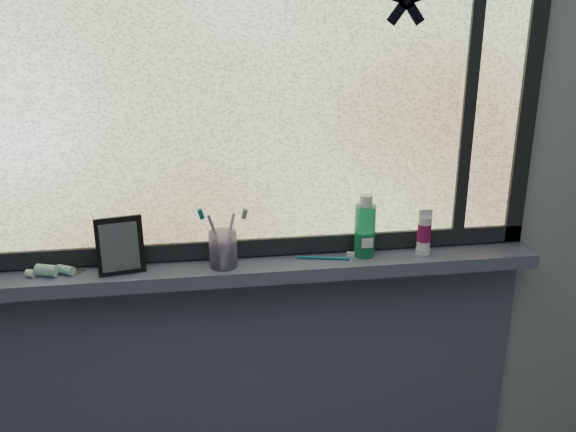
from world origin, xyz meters
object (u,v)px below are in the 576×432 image
(mouthwash_bottle, at_px, (365,226))
(cream_tube, at_px, (424,230))
(vanity_mirror, at_px, (120,245))
(toothbrush_cup, at_px, (223,249))

(mouthwash_bottle, height_order, cream_tube, mouthwash_bottle)
(vanity_mirror, xyz_separation_m, toothbrush_cup, (0.28, -0.00, -0.03))
(toothbrush_cup, bearing_deg, mouthwash_bottle, 2.67)
(toothbrush_cup, xyz_separation_m, mouthwash_bottle, (0.41, 0.02, 0.04))
(toothbrush_cup, height_order, cream_tube, cream_tube)
(cream_tube, bearing_deg, toothbrush_cup, -179.29)
(toothbrush_cup, bearing_deg, cream_tube, 0.71)
(vanity_mirror, xyz_separation_m, cream_tube, (0.85, 0.01, -0.01))
(vanity_mirror, bearing_deg, cream_tube, -10.29)
(toothbrush_cup, relative_size, mouthwash_bottle, 0.68)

